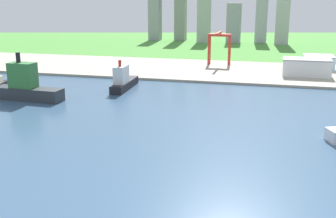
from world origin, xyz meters
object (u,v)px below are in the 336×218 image
at_px(container_barge, 26,87).
at_px(tugboat_small, 0,83).
at_px(cargo_ship, 123,81).
at_px(warehouse_main, 306,67).
at_px(port_crane_red, 219,41).
at_px(warehouse_annex, 318,62).

relative_size(container_barge, tugboat_small, 2.47).
height_order(cargo_ship, warehouse_main, cargo_ship).
bearing_deg(port_crane_red, warehouse_annex, 0.35).
bearing_deg(cargo_ship, tugboat_small, -170.24).
relative_size(cargo_ship, port_crane_red, 1.42).
xyz_separation_m(cargo_ship, tugboat_small, (-114.82, -19.75, -4.16)).
height_order(port_crane_red, warehouse_main, port_crane_red).
xyz_separation_m(cargo_ship, warehouse_annex, (179.65, 153.32, 1.76)).
height_order(tugboat_small, port_crane_red, port_crane_red).
bearing_deg(tugboat_small, container_barge, -35.90).
relative_size(cargo_ship, tugboat_small, 2.38).
height_order(cargo_ship, container_barge, container_barge).
distance_m(cargo_ship, tugboat_small, 116.58).
relative_size(tugboat_small, port_crane_red, 0.60).
bearing_deg(warehouse_main, warehouse_annex, 73.00).
relative_size(cargo_ship, container_barge, 0.96).
distance_m(cargo_ship, container_barge, 84.99).
xyz_separation_m(port_crane_red, warehouse_main, (98.30, -50.74, -19.64)).
height_order(cargo_ship, port_crane_red, port_crane_red).
xyz_separation_m(cargo_ship, port_crane_red, (65.63, 152.62, 22.78)).
height_order(warehouse_main, warehouse_annex, warehouse_main).
height_order(cargo_ship, tugboat_small, cargo_ship).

